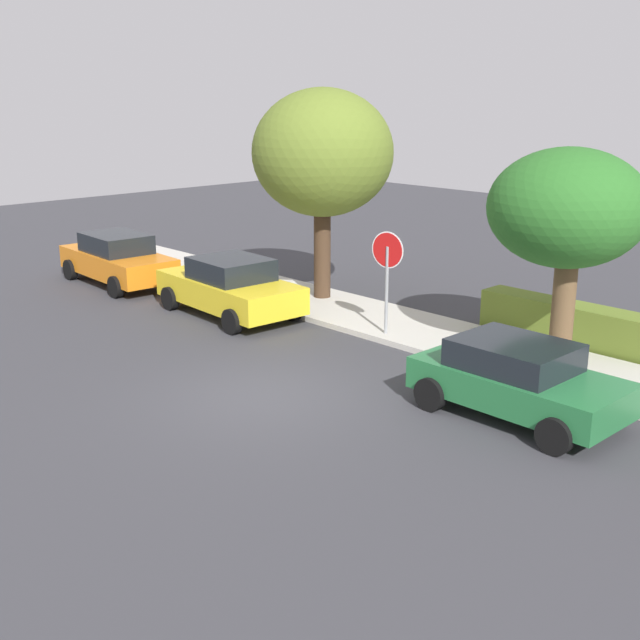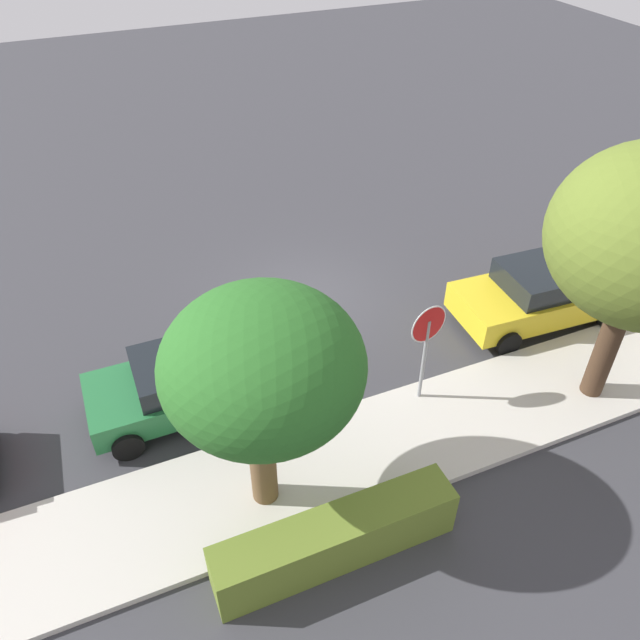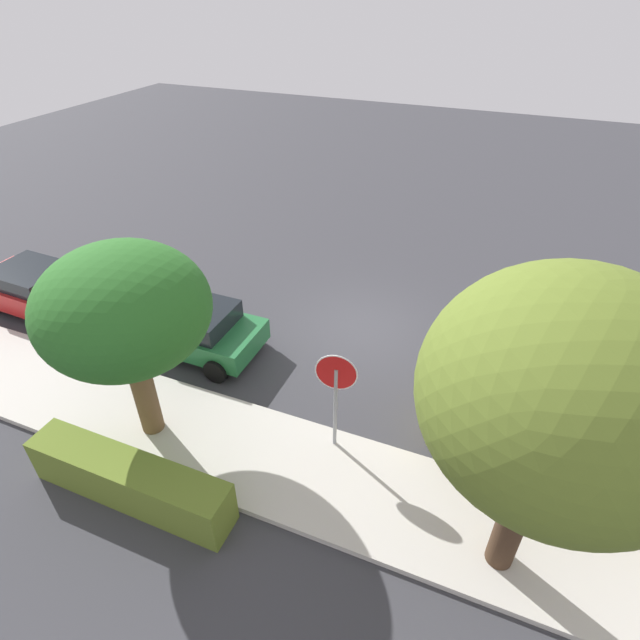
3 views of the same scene
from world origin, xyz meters
TOP-DOWN VIEW (x-y plane):
  - ground_plane at (0.00, 0.00)m, footprint 60.00×60.00m
  - sidewalk_curb at (0.00, 5.41)m, footprint 32.00×2.60m
  - stop_sign at (-0.83, 4.50)m, footprint 0.86×0.14m
  - parked_car_yellow at (-5.09, 3.09)m, footprint 4.47×2.32m
  - parked_car_green at (3.99, 2.67)m, footprint 3.82×2.07m
  - parked_car_red at (9.64, 2.76)m, footprint 3.94×2.23m
  - street_tree_near_corner at (3.02, 5.67)m, footprint 3.28×3.28m
  - street_tree_mid_block at (-4.48, 5.89)m, footprint 3.84×3.84m
  - front_yard_hedge at (2.40, 7.20)m, footprint 4.32×0.79m

SIDE VIEW (x-z plane):
  - ground_plane at x=0.00m, z-range 0.00..0.00m
  - sidewalk_curb at x=0.00m, z-range 0.00..0.14m
  - front_yard_hedge at x=2.40m, z-range 0.00..1.01m
  - parked_car_green at x=3.99m, z-range 0.03..1.44m
  - parked_car_red at x=9.64m, z-range 0.03..1.45m
  - parked_car_yellow at x=-5.09m, z-range 0.00..1.55m
  - stop_sign at x=-0.83m, z-range 0.51..3.12m
  - street_tree_near_corner at x=3.02m, z-range 1.05..5.72m
  - street_tree_mid_block at x=-4.48m, z-range 1.17..7.02m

